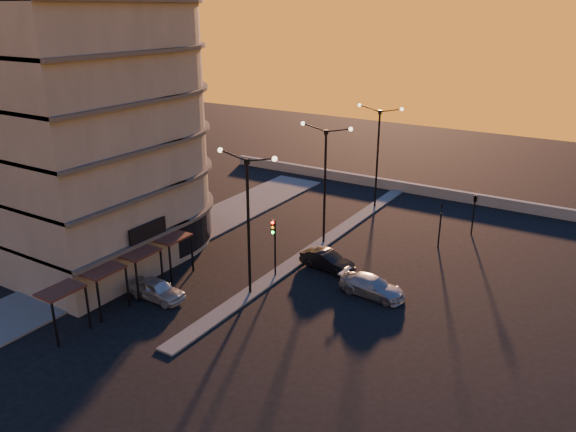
{
  "coord_description": "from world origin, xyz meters",
  "views": [
    {
      "loc": [
        19.38,
        -26.35,
        17.54
      ],
      "look_at": [
        -0.04,
        4.72,
        3.93
      ],
      "focal_mm": 35.0,
      "sensor_mm": 36.0,
      "label": 1
    }
  ],
  "objects_px": {
    "traffic_light_main": "(274,239)",
    "car_wagon": "(372,286)",
    "car_hatchback": "(157,289)",
    "car_sedan": "(327,260)",
    "streetlamp_mid": "(325,175)"
  },
  "relations": [
    {
      "from": "traffic_light_main",
      "to": "car_wagon",
      "type": "height_order",
      "value": "traffic_light_main"
    },
    {
      "from": "streetlamp_mid",
      "to": "car_hatchback",
      "type": "distance_m",
      "value": 15.29
    },
    {
      "from": "streetlamp_mid",
      "to": "car_wagon",
      "type": "height_order",
      "value": "streetlamp_mid"
    },
    {
      "from": "car_hatchback",
      "to": "car_wagon",
      "type": "xyz_separation_m",
      "value": [
        11.49,
        7.73,
        -0.03
      ]
    },
    {
      "from": "streetlamp_mid",
      "to": "car_hatchback",
      "type": "xyz_separation_m",
      "value": [
        -4.65,
        -13.71,
        -4.92
      ]
    },
    {
      "from": "traffic_light_main",
      "to": "car_sedan",
      "type": "height_order",
      "value": "traffic_light_main"
    },
    {
      "from": "streetlamp_mid",
      "to": "car_sedan",
      "type": "distance_m",
      "value": 6.84
    },
    {
      "from": "traffic_light_main",
      "to": "car_wagon",
      "type": "bearing_deg",
      "value": 9.52
    },
    {
      "from": "car_hatchback",
      "to": "car_sedan",
      "type": "distance_m",
      "value": 12.02
    },
    {
      "from": "car_hatchback",
      "to": "car_sedan",
      "type": "xyz_separation_m",
      "value": [
        7.14,
        9.67,
        -0.01
      ]
    },
    {
      "from": "streetlamp_mid",
      "to": "car_wagon",
      "type": "bearing_deg",
      "value": -41.19
    },
    {
      "from": "traffic_light_main",
      "to": "car_wagon",
      "type": "xyz_separation_m",
      "value": [
        6.84,
        1.15,
        -2.25
      ]
    },
    {
      "from": "car_hatchback",
      "to": "car_sedan",
      "type": "bearing_deg",
      "value": -36.93
    },
    {
      "from": "streetlamp_mid",
      "to": "traffic_light_main",
      "type": "relative_size",
      "value": 2.24
    },
    {
      "from": "streetlamp_mid",
      "to": "car_sedan",
      "type": "xyz_separation_m",
      "value": [
        2.49,
        -4.04,
        -4.93
      ]
    }
  ]
}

